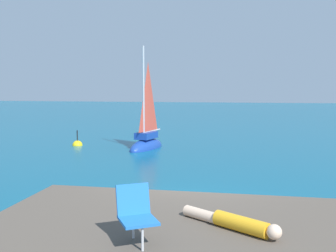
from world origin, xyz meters
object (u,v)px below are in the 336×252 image
object	(u,v)px
sailboat_near	(146,142)
marker_buoy	(77,145)
person_sunbather	(234,222)
beach_chair	(136,211)

from	to	relation	value
sailboat_near	marker_buoy	xyz separation A→B (m)	(-4.05, 0.23, -0.31)
sailboat_near	person_sunbather	bearing A→B (deg)	32.75
sailboat_near	marker_buoy	bearing A→B (deg)	-80.77
person_sunbather	beach_chair	size ratio (longest dim) A/B	1.95
sailboat_near	beach_chair	size ratio (longest dim) A/B	7.36
beach_chair	person_sunbather	bearing A→B (deg)	87.95
beach_chair	sailboat_near	bearing A→B (deg)	162.43
sailboat_near	marker_buoy	world-z (taller)	sailboat_near
person_sunbather	beach_chair	xyz separation A→B (m)	(-1.34, -0.77, 0.33)
person_sunbather	sailboat_near	bearing A→B (deg)	-37.79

